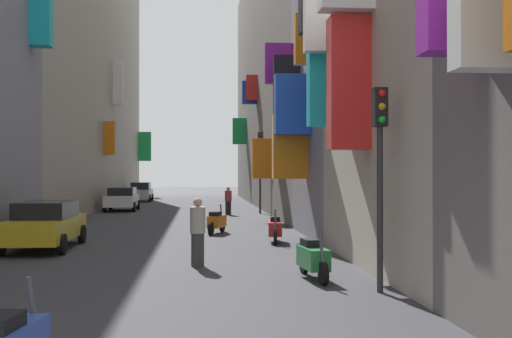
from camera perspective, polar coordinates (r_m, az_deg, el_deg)
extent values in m
plane|color=#38383D|center=(33.47, -7.13, -4.33)|extent=(140.00, 140.00, 0.00)
cube|color=#19B2BF|center=(24.52, -19.13, 12.84)|extent=(0.74, 0.64, 1.97)
cube|color=#9E9384|center=(45.66, -16.86, 9.20)|extent=(6.00, 38.57, 19.78)
cube|color=white|center=(45.45, -12.55, 7.69)|extent=(0.70, 0.64, 3.05)
cube|color=green|center=(62.81, -10.20, 2.05)|extent=(1.26, 0.57, 2.88)
cube|color=orange|center=(40.96, -13.30, 2.79)|extent=(0.69, 0.61, 2.15)
cube|color=purple|center=(9.00, 17.79, 14.60)|extent=(0.92, 0.50, 1.46)
cube|color=#19B2BF|center=(16.56, 6.60, 8.97)|extent=(1.04, 0.49, 2.93)
cube|color=white|center=(16.46, 6.60, 14.29)|extent=(1.21, 0.39, 2.16)
cube|color=red|center=(14.49, 8.51, 7.76)|extent=(0.92, 0.59, 3.04)
cube|color=purple|center=(25.93, 2.16, 9.64)|extent=(1.20, 0.36, 1.67)
cube|color=black|center=(24.29, 2.82, 7.21)|extent=(1.02, 0.40, 2.72)
cube|color=orange|center=(21.28, 4.52, 11.76)|extent=(0.71, 0.43, 1.68)
cube|color=blue|center=(21.75, 3.40, 5.93)|extent=(1.27, 0.57, 2.09)
cube|color=orange|center=(22.37, 3.14, 2.07)|extent=(1.26, 0.52, 2.32)
cube|color=slate|center=(45.81, 3.56, 8.86)|extent=(6.00, 37.35, 19.33)
cube|color=green|center=(52.00, -1.53, 3.49)|extent=(1.15, 0.43, 2.18)
cube|color=red|center=(42.24, -0.40, 7.48)|extent=(0.76, 0.48, 1.69)
cube|color=blue|center=(42.62, -0.61, 7.04)|extent=(1.01, 0.56, 1.55)
cube|color=orange|center=(30.30, 0.89, 0.96)|extent=(1.32, 0.61, 1.94)
cube|color=gold|center=(19.94, -18.85, -5.21)|extent=(1.68, 4.47, 0.63)
cube|color=black|center=(20.12, -18.70, -3.55)|extent=(1.48, 2.50, 0.50)
cylinder|color=black|center=(18.35, -17.39, -6.63)|extent=(0.18, 0.60, 0.60)
cylinder|color=black|center=(18.78, -22.43, -6.47)|extent=(0.18, 0.60, 0.60)
cylinder|color=black|center=(21.23, -15.70, -5.78)|extent=(0.18, 0.60, 0.60)
cylinder|color=black|center=(21.60, -20.09, -5.68)|extent=(0.18, 0.60, 0.60)
cube|color=#B7B7BC|center=(51.45, -10.55, -2.23)|extent=(1.65, 4.11, 0.68)
cube|color=black|center=(51.64, -10.53, -1.53)|extent=(1.45, 2.30, 0.57)
cylinder|color=black|center=(50.04, -9.76, -2.67)|extent=(0.18, 0.60, 0.60)
cylinder|color=black|center=(50.20, -11.64, -2.66)|extent=(0.18, 0.60, 0.60)
cylinder|color=black|center=(52.74, -9.52, -2.56)|extent=(0.18, 0.60, 0.60)
cylinder|color=black|center=(52.89, -11.31, -2.55)|extent=(0.18, 0.60, 0.60)
cube|color=white|center=(38.86, -12.23, -2.86)|extent=(1.72, 3.95, 0.64)
cube|color=black|center=(39.04, -12.19, -2.03)|extent=(1.51, 2.21, 0.48)
cylinder|color=black|center=(37.48, -11.17, -3.44)|extent=(0.18, 0.60, 0.60)
cylinder|color=black|center=(37.70, -13.77, -3.42)|extent=(0.18, 0.60, 0.60)
cylinder|color=black|center=(40.07, -10.78, -3.24)|extent=(0.18, 0.60, 0.60)
cylinder|color=black|center=(40.28, -13.22, -3.23)|extent=(0.18, 0.60, 0.60)
cube|color=#287F3D|center=(13.62, 5.27, -8.13)|extent=(0.56, 1.24, 0.45)
cube|color=black|center=(13.80, 5.01, -6.76)|extent=(0.38, 0.59, 0.16)
cylinder|color=#4C4C51|center=(13.01, 6.02, -7.06)|extent=(0.09, 0.28, 0.68)
cylinder|color=black|center=(12.94, 6.22, -9.55)|extent=(0.15, 0.49, 0.48)
cylinder|color=black|center=(14.36, 4.42, -8.63)|extent=(0.15, 0.49, 0.48)
cube|color=orange|center=(23.70, -3.63, -4.83)|extent=(0.79, 1.19, 0.45)
cube|color=black|center=(23.49, -3.78, -4.12)|extent=(0.49, 0.63, 0.16)
cylinder|color=#4C4C51|center=(24.21, -3.22, -3.96)|extent=(0.15, 0.28, 0.68)
cylinder|color=black|center=(24.38, -3.12, -5.24)|extent=(0.25, 0.49, 0.48)
cylinder|color=black|center=(23.07, -4.16, -5.51)|extent=(0.25, 0.49, 0.48)
cube|color=red|center=(20.64, 1.78, -5.49)|extent=(0.57, 1.18, 0.45)
cube|color=black|center=(20.83, 1.77, -4.60)|extent=(0.38, 0.59, 0.16)
cylinder|color=#4C4C51|center=(20.05, 1.79, -4.71)|extent=(0.09, 0.28, 0.68)
cylinder|color=black|center=(19.96, 1.79, -6.31)|extent=(0.15, 0.49, 0.48)
cylinder|color=black|center=(21.37, 1.76, -5.92)|extent=(0.15, 0.49, 0.48)
cube|color=black|center=(7.04, -22.42, -12.92)|extent=(0.39, 0.60, 0.16)
cylinder|color=#4C4C51|center=(7.74, -19.89, -11.61)|extent=(0.10, 0.28, 0.68)
cylinder|color=black|center=(34.33, -2.57, -3.60)|extent=(0.45, 0.45, 0.75)
cylinder|color=maroon|center=(34.30, -2.57, -2.49)|extent=(0.53, 0.53, 0.59)
sphere|color=tan|center=(34.29, -2.57, -1.82)|extent=(0.20, 0.20, 0.20)
cylinder|color=#3B3B3B|center=(15.49, -5.39, -7.40)|extent=(0.44, 0.44, 0.82)
cylinder|color=#B2AD9E|center=(15.42, -5.38, -4.70)|extent=(0.53, 0.53, 0.65)
sphere|color=tan|center=(15.39, -5.38, -3.09)|extent=(0.22, 0.22, 0.22)
cylinder|color=#2D2D2D|center=(35.41, 0.38, -0.96)|extent=(0.12, 0.12, 3.89)
cube|color=black|center=(35.47, 0.38, 2.79)|extent=(0.26, 0.26, 0.75)
sphere|color=red|center=(35.34, 0.40, 3.21)|extent=(0.14, 0.14, 0.14)
sphere|color=orange|center=(35.33, 0.40, 2.80)|extent=(0.14, 0.14, 0.14)
sphere|color=green|center=(35.31, 0.40, 2.40)|extent=(0.14, 0.14, 0.14)
cylinder|color=#2D2D2D|center=(12.22, 11.33, -3.66)|extent=(0.12, 0.12, 3.20)
cube|color=black|center=(12.26, 11.31, 5.59)|extent=(0.26, 0.26, 0.75)
sphere|color=red|center=(12.16, 11.50, 6.83)|extent=(0.14, 0.14, 0.14)
sphere|color=orange|center=(12.13, 11.50, 5.66)|extent=(0.14, 0.14, 0.14)
sphere|color=green|center=(12.10, 11.50, 4.48)|extent=(0.14, 0.14, 0.14)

